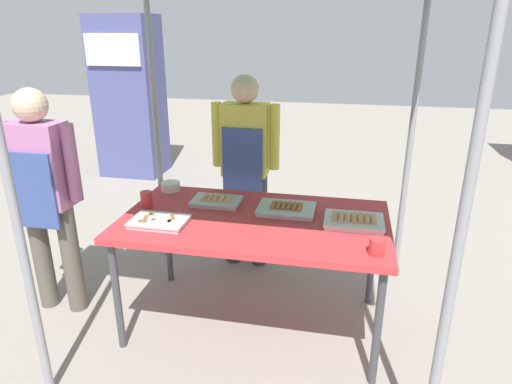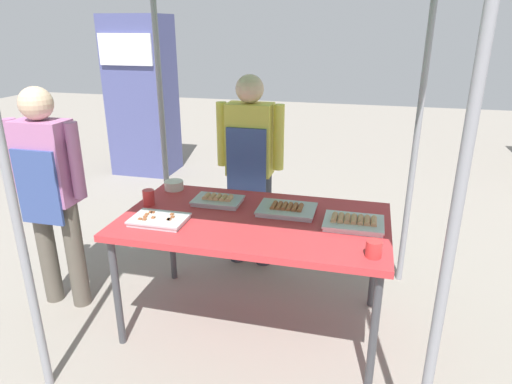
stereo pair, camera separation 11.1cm
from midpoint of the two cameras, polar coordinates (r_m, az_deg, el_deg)
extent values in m
plane|color=gray|center=(3.09, -1.27, -16.20)|extent=(18.00, 18.00, 0.00)
cube|color=#C63338|center=(2.71, -1.39, -3.74)|extent=(1.60, 0.90, 0.04)
cylinder|color=#3F3F44|center=(2.83, -18.35, -12.44)|extent=(0.04, 0.04, 0.71)
cylinder|color=#3F3F44|center=(2.51, 13.92, -16.50)|extent=(0.04, 0.04, 0.71)
cylinder|color=#3F3F44|center=(3.43, -12.03, -5.73)|extent=(0.04, 0.04, 0.71)
cylinder|color=#3F3F44|center=(3.17, 13.58, -8.10)|extent=(0.04, 0.04, 0.71)
cylinder|color=gray|center=(2.35, -29.58, -1.95)|extent=(0.04, 0.04, 2.11)
cylinder|color=gray|center=(1.83, 22.69, -6.73)|extent=(0.04, 0.04, 2.11)
cylinder|color=gray|center=(3.64, -13.36, 7.38)|extent=(0.04, 0.04, 2.11)
cylinder|color=gray|center=(3.33, 18.07, 5.74)|extent=(0.04, 0.04, 2.11)
cube|color=silver|center=(2.67, 11.14, -3.82)|extent=(0.33, 0.25, 0.02)
cube|color=silver|center=(2.67, 11.17, -3.51)|extent=(0.34, 0.26, 0.01)
cylinder|color=tan|center=(2.66, 8.78, -3.12)|extent=(0.03, 0.12, 0.03)
cylinder|color=tan|center=(2.66, 9.58, -3.18)|extent=(0.03, 0.12, 0.03)
cylinder|color=tan|center=(2.66, 10.38, -3.24)|extent=(0.03, 0.12, 0.03)
cylinder|color=tan|center=(2.66, 11.18, -3.30)|extent=(0.03, 0.12, 0.03)
cylinder|color=tan|center=(2.66, 11.98, -3.35)|extent=(0.03, 0.12, 0.03)
cylinder|color=tan|center=(2.66, 12.78, -3.41)|extent=(0.03, 0.12, 0.03)
cylinder|color=tan|center=(2.67, 13.58, -3.46)|extent=(0.03, 0.12, 0.03)
cube|color=silver|center=(2.69, -13.34, -3.81)|extent=(0.31, 0.21, 0.02)
cube|color=silver|center=(2.69, -13.37, -3.50)|extent=(0.32, 0.22, 0.01)
cylinder|color=tan|center=(2.64, -13.86, -3.88)|extent=(0.27, 0.01, 0.01)
cube|color=#9E512D|center=(2.67, -15.12, -3.74)|extent=(0.02, 0.02, 0.02)
cube|color=#9E512D|center=(2.68, -15.67, -3.68)|extent=(0.02, 0.02, 0.02)
cylinder|color=tan|center=(2.67, -13.53, -3.57)|extent=(0.27, 0.01, 0.01)
cube|color=#9E512D|center=(2.64, -12.16, -3.72)|extent=(0.02, 0.02, 0.02)
cube|color=#9E512D|center=(2.70, -15.06, -3.41)|extent=(0.02, 0.02, 0.02)
cube|color=#9E512D|center=(2.68, -14.07, -3.51)|extent=(0.02, 0.02, 0.02)
cube|color=#9E512D|center=(2.64, -12.08, -3.72)|extent=(0.02, 0.02, 0.02)
cylinder|color=tan|center=(2.70, -13.22, -3.27)|extent=(0.27, 0.01, 0.01)
cube|color=#9E512D|center=(2.74, -14.88, -3.10)|extent=(0.02, 0.02, 0.02)
cube|color=#9E512D|center=(2.67, -11.69, -3.43)|extent=(0.02, 0.02, 0.02)
cylinder|color=tan|center=(2.73, -12.91, -2.98)|extent=(0.27, 0.01, 0.01)
cube|color=#9E512D|center=(2.76, -14.40, -2.82)|extent=(0.02, 0.02, 0.02)
cube|color=#9E512D|center=(2.71, -11.78, -3.09)|extent=(0.02, 0.02, 0.02)
cube|color=#9E512D|center=(2.76, -14.16, -2.85)|extent=(0.02, 0.02, 0.02)
cube|color=#ADADB2|center=(2.80, 2.74, -2.34)|extent=(0.34, 0.25, 0.02)
cube|color=#ADADB2|center=(2.79, 2.74, -2.03)|extent=(0.35, 0.26, 0.01)
cylinder|color=#9E512D|center=(2.80, 1.08, -1.73)|extent=(0.03, 0.11, 0.03)
cylinder|color=#9E512D|center=(2.79, 1.74, -1.79)|extent=(0.03, 0.11, 0.03)
cylinder|color=#9E512D|center=(2.79, 2.41, -1.84)|extent=(0.03, 0.11, 0.03)
cylinder|color=#9E512D|center=(2.78, 3.08, -1.89)|extent=(0.03, 0.11, 0.03)
cylinder|color=#9E512D|center=(2.78, 3.76, -1.94)|extent=(0.03, 0.11, 0.03)
cylinder|color=#9E512D|center=(2.78, 4.43, -1.99)|extent=(0.03, 0.11, 0.03)
cube|color=#ADADB2|center=(2.93, -6.14, -1.34)|extent=(0.30, 0.20, 0.02)
cube|color=#ADADB2|center=(2.92, -6.15, -1.05)|extent=(0.31, 0.21, 0.01)
cylinder|color=tan|center=(2.94, -7.60, -0.73)|extent=(0.04, 0.08, 0.04)
cylinder|color=tan|center=(2.93, -6.88, -0.78)|extent=(0.04, 0.08, 0.04)
cylinder|color=tan|center=(2.92, -6.16, -0.84)|extent=(0.04, 0.08, 0.04)
cylinder|color=tan|center=(2.91, -5.43, -0.90)|extent=(0.04, 0.08, 0.04)
cylinder|color=tan|center=(2.90, -4.69, -0.95)|extent=(0.04, 0.08, 0.04)
cylinder|color=silver|center=(3.21, -11.78, 0.68)|extent=(0.13, 0.13, 0.06)
cylinder|color=red|center=(2.34, 13.80, -6.75)|extent=(0.08, 0.08, 0.09)
cylinder|color=red|center=(2.95, -14.79, -0.91)|extent=(0.07, 0.07, 0.10)
cylinder|color=#333842|center=(3.63, -3.84, -3.30)|extent=(0.12, 0.12, 0.76)
cylinder|color=#333842|center=(3.58, -0.44, -3.60)|extent=(0.12, 0.12, 0.76)
cube|color=#D8CC4C|center=(3.39, -2.30, 6.68)|extent=(0.34, 0.20, 0.54)
cube|color=#384C8C|center=(3.33, -2.72, 3.97)|extent=(0.30, 0.02, 0.49)
cylinder|color=#D8CC4C|center=(3.45, -5.89, 7.26)|extent=(0.08, 0.08, 0.49)
cylinder|color=#D8CC4C|center=(3.34, 1.39, 6.95)|extent=(0.08, 0.08, 0.49)
sphere|color=#D8B293|center=(3.32, -2.39, 12.95)|extent=(0.21, 0.21, 0.21)
cylinder|color=#595147|center=(3.41, -26.38, -7.28)|extent=(0.12, 0.12, 0.76)
cylinder|color=#595147|center=(3.28, -23.30, -7.84)|extent=(0.12, 0.12, 0.76)
cube|color=#B26B9E|center=(3.12, -26.62, 3.07)|extent=(0.34, 0.20, 0.54)
cube|color=#384C8C|center=(3.07, -27.45, 0.06)|extent=(0.30, 0.02, 0.48)
cylinder|color=#B26B9E|center=(3.25, -29.77, 3.66)|extent=(0.08, 0.08, 0.48)
cylinder|color=#B26B9E|center=(2.98, -23.35, 3.40)|extent=(0.08, 0.08, 0.48)
sphere|color=#D8B293|center=(3.04, -27.74, 9.75)|extent=(0.21, 0.21, 0.21)
cube|color=#4C518C|center=(6.01, -16.26, 11.45)|extent=(0.75, 0.58, 1.97)
cube|color=white|center=(5.68, -18.35, 16.77)|extent=(0.68, 0.03, 0.36)
camera|label=1|loc=(0.06, -91.18, -0.44)|focal=31.49mm
camera|label=2|loc=(0.06, 88.82, 0.44)|focal=31.49mm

